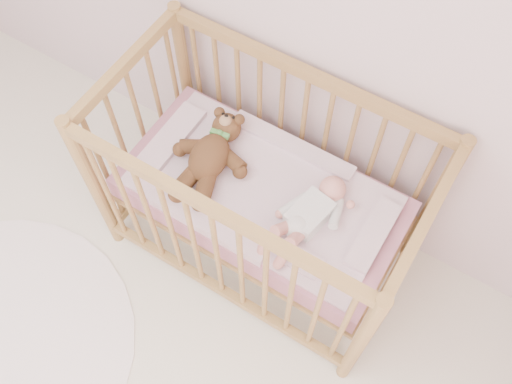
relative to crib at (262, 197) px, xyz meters
The scene contains 5 objects.
crib is the anchor object (origin of this frame).
mattress 0.01m from the crib, ahead, with size 1.22×0.62×0.13m, color #C47A91.
blanket 0.06m from the crib, ahead, with size 1.10×0.58×0.06m, color pink, non-canonical shape.
baby 0.28m from the crib, ahead, with size 0.24×0.50×0.12m, color white, non-canonical shape.
teddy_bear 0.29m from the crib, behind, with size 0.36×0.52×0.14m, color brown, non-canonical shape.
Camera 1 is at (1.01, 0.56, 2.68)m, focal length 40.00 mm.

